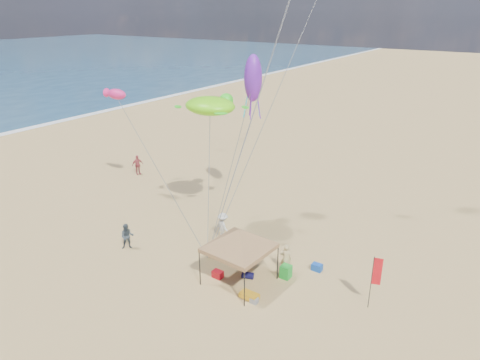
{
  "coord_description": "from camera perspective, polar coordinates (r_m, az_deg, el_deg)",
  "views": [
    {
      "loc": [
        12.86,
        -15.86,
        13.03
      ],
      "look_at": [
        0.0,
        3.0,
        4.0
      ],
      "focal_mm": 32.68,
      "sensor_mm": 36.0,
      "label": 1
    }
  ],
  "objects": [
    {
      "name": "person_far_a",
      "position": [
        37.35,
        -13.24,
        1.95
      ],
      "size": [
        0.68,
        1.06,
        1.68
      ],
      "primitive_type": "imported",
      "rotation": [
        0.0,
        0.0,
        1.27
      ],
      "color": "#A23E44",
      "rests_on": "ground"
    },
    {
      "name": "turtle_kite",
      "position": [
        25.52,
        -3.94,
        9.64
      ],
      "size": [
        3.8,
        3.47,
        1.03
      ],
      "primitive_type": "ellipsoid",
      "rotation": [
        0.0,
        0.0,
        0.39
      ],
      "color": "#6EEE10",
      "rests_on": "ground"
    },
    {
      "name": "bag_navy",
      "position": [
        23.03,
        1.02,
        -12.34
      ],
      "size": [
        0.69,
        0.54,
        0.36
      ],
      "primitive_type": "cylinder",
      "rotation": [
        0.0,
        1.57,
        0.35
      ],
      "color": "black",
      "rests_on": "ground"
    },
    {
      "name": "beach_cart",
      "position": [
        21.61,
        1.22,
        -14.85
      ],
      "size": [
        0.9,
        0.5,
        0.24
      ],
      "primitive_type": "cube",
      "color": "gold",
      "rests_on": "ground"
    },
    {
      "name": "crate_grey",
      "position": [
        21.43,
        1.86,
        -15.42
      ],
      "size": [
        0.34,
        0.3,
        0.28
      ],
      "primitive_type": "cube",
      "color": "slate",
      "rests_on": "ground"
    },
    {
      "name": "cooler_red",
      "position": [
        23.12,
        -2.93,
        -12.18
      ],
      "size": [
        0.54,
        0.38,
        0.38
      ],
      "primitive_type": "cube",
      "color": "red",
      "rests_on": "ground"
    },
    {
      "name": "person_near_a",
      "position": [
        23.28,
        5.98,
        -10.16
      ],
      "size": [
        0.7,
        0.58,
        1.65
      ],
      "primitive_type": "imported",
      "rotation": [
        0.0,
        0.0,
        3.5
      ],
      "color": "tan",
      "rests_on": "ground"
    },
    {
      "name": "chair_yellow",
      "position": [
        24.8,
        -3.14,
        -9.2
      ],
      "size": [
        0.5,
        0.5,
        0.7
      ],
      "primitive_type": "cube",
      "color": "gold",
      "rests_on": "ground"
    },
    {
      "name": "ground",
      "position": [
        24.22,
        -4.08,
        -11.02
      ],
      "size": [
        280.0,
        280.0,
        0.0
      ],
      "primitive_type": "plane",
      "color": "tan",
      "rests_on": "ground"
    },
    {
      "name": "chair_green",
      "position": [
        23.12,
        6.01,
        -11.82
      ],
      "size": [
        0.5,
        0.5,
        0.7
      ],
      "primitive_type": "cube",
      "color": "green",
      "rests_on": "ground"
    },
    {
      "name": "canopy_tent",
      "position": [
        21.38,
        -0.12,
        -6.7
      ],
      "size": [
        5.64,
        5.64,
        3.48
      ],
      "color": "black",
      "rests_on": "ground"
    },
    {
      "name": "person_near_b",
      "position": [
        26.13,
        -14.51,
        -7.14
      ],
      "size": [
        0.95,
        0.95,
        1.55
      ],
      "primitive_type": "imported",
      "rotation": [
        0.0,
        0.0,
        0.77
      ],
      "color": "#343F47",
      "rests_on": "ground"
    },
    {
      "name": "fish_kite",
      "position": [
        31.69,
        -15.81,
        10.73
      ],
      "size": [
        1.81,
        1.4,
        0.72
      ],
      "primitive_type": "ellipsoid",
      "rotation": [
        0.0,
        0.0,
        -0.42
      ],
      "color": "#E12172",
      "rests_on": "ground"
    },
    {
      "name": "squid_kite",
      "position": [
        27.36,
        1.72,
        13.14
      ],
      "size": [
        1.43,
        1.43,
        2.88
      ],
      "primitive_type": "ellipsoid",
      "rotation": [
        0.0,
        0.0,
        -0.37
      ],
      "color": "purple",
      "rests_on": "ground"
    },
    {
      "name": "person_near_c",
      "position": [
        26.27,
        -2.24,
        -6.05
      ],
      "size": [
        1.25,
        0.97,
        1.71
      ],
      "primitive_type": "imported",
      "rotation": [
        0.0,
        0.0,
        2.8
      ],
      "color": "beige",
      "rests_on": "ground"
    },
    {
      "name": "feather_flag",
      "position": [
        21.03,
        17.29,
        -11.67
      ],
      "size": [
        0.4,
        0.15,
        2.74
      ],
      "color": "black",
      "rests_on": "ground"
    },
    {
      "name": "cooler_blue",
      "position": [
        23.99,
        10.02,
        -11.15
      ],
      "size": [
        0.54,
        0.38,
        0.38
      ],
      "primitive_type": "cube",
      "color": "#1444A2",
      "rests_on": "ground"
    },
    {
      "name": "bag_orange",
      "position": [
        25.86,
        -0.42,
        -8.21
      ],
      "size": [
        0.54,
        0.69,
        0.36
      ],
      "primitive_type": "cylinder",
      "rotation": [
        0.0,
        1.57,
        1.22
      ],
      "color": "orange",
      "rests_on": "ground"
    }
  ]
}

